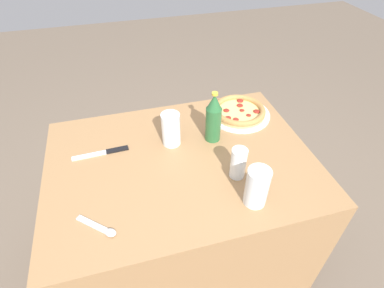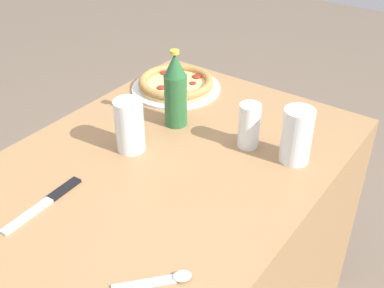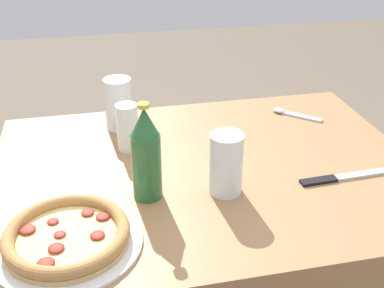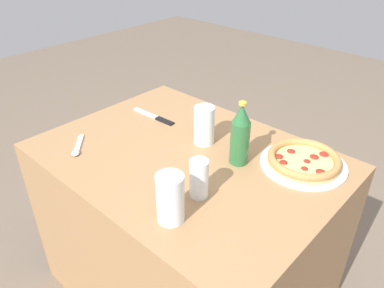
% 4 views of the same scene
% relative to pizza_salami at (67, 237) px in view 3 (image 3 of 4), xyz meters
% --- Properties ---
extents(table, '(1.10, 0.81, 0.75)m').
position_rel_pizza_salami_xyz_m(table, '(0.35, 0.23, -0.40)').
color(table, '#997047').
rests_on(table, ground_plane).
extents(pizza_salami, '(0.30, 0.30, 0.04)m').
position_rel_pizza_salami_xyz_m(pizza_salami, '(0.00, 0.00, 0.00)').
color(pizza_salami, silver).
rests_on(pizza_salami, table).
extents(glass_iced_tea, '(0.08, 0.08, 0.15)m').
position_rel_pizza_salami_xyz_m(glass_iced_tea, '(0.37, 0.12, 0.05)').
color(glass_iced_tea, white).
rests_on(glass_iced_tea, table).
extents(glass_cola, '(0.06, 0.06, 0.13)m').
position_rel_pizza_salami_xyz_m(glass_cola, '(0.16, 0.38, 0.04)').
color(glass_cola, white).
rests_on(glass_cola, table).
extents(glass_mango_juice, '(0.08, 0.08, 0.15)m').
position_rel_pizza_salami_xyz_m(glass_mango_juice, '(0.15, 0.51, 0.05)').
color(glass_mango_juice, white).
rests_on(glass_mango_juice, table).
extents(beer_bottle, '(0.07, 0.07, 0.24)m').
position_rel_pizza_salami_xyz_m(beer_bottle, '(0.18, 0.14, 0.09)').
color(beer_bottle, '#286033').
rests_on(beer_bottle, table).
extents(knife, '(0.24, 0.03, 0.01)m').
position_rel_pizza_salami_xyz_m(knife, '(0.66, 0.11, -0.02)').
color(knife, black).
rests_on(knife, table).
extents(spoon, '(0.14, 0.13, 0.01)m').
position_rel_pizza_salami_xyz_m(spoon, '(0.68, 0.49, -0.01)').
color(spoon, silver).
rests_on(spoon, table).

